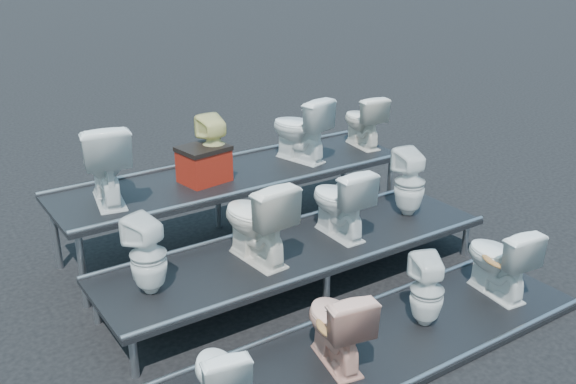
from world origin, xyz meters
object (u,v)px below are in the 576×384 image
toilet_5 (256,220)px  toilet_10 (300,129)px  toilet_2 (427,291)px  red_crate (204,166)px  toilet_6 (339,201)px  toilet_8 (105,162)px  toilet_1 (336,324)px  toilet_9 (214,148)px  toilet_0 (218,376)px  toilet_11 (363,121)px  toilet_4 (148,255)px  toilet_3 (499,259)px  toilet_7 (410,183)px

toilet_5 → toilet_10: (1.40, 1.30, 0.37)m
toilet_2 → toilet_5: 1.73m
toilet_10 → red_crate: size_ratio=1.59×
toilet_10 → red_crate: 1.33m
toilet_6 → toilet_8: (-2.02, 1.30, 0.44)m
toilet_1 → red_crate: 2.65m
toilet_1 → toilet_9: 2.73m
toilet_0 → toilet_11: 4.45m
toilet_10 → toilet_1: bearing=47.1°
toilet_8 → toilet_0: bearing=98.0°
toilet_2 → toilet_6: size_ratio=0.89×
toilet_4 → toilet_9: 1.91m
toilet_11 → toilet_3: bearing=89.0°
toilet_8 → red_crate: bearing=-170.8°
toilet_10 → toilet_9: bearing=-14.3°
toilet_5 → red_crate: bearing=-98.8°
red_crate → toilet_8: bearing=169.6°
toilet_0 → toilet_7: bearing=-146.2°
toilet_3 → toilet_7: toilet_7 is taller
toilet_2 → toilet_6: 1.37m
toilet_10 → toilet_4: bearing=13.1°
toilet_11 → toilet_8: bearing=7.3°
toilet_0 → red_crate: size_ratio=1.28×
toilet_0 → toilet_3: (3.13, 0.00, 0.06)m
toilet_3 → toilet_9: (-1.78, 2.60, 0.78)m
toilet_3 → toilet_8: (-3.02, 2.60, 0.84)m
toilet_3 → red_crate: bearing=-46.7°
toilet_7 → toilet_10: toilet_10 is taller
toilet_1 → red_crate: (0.11, 2.57, 0.61)m
toilet_0 → toilet_3: size_ratio=0.83×
toilet_0 → toilet_2: toilet_2 is taller
toilet_0 → toilet_10: size_ratio=0.81×
toilet_4 → toilet_11: bearing=179.5°
toilet_2 → toilet_7: toilet_7 is taller
toilet_10 → toilet_2: bearing=67.6°
toilet_8 → toilet_1: bearing=121.4°
toilet_2 → red_crate: size_ratio=1.38×
toilet_2 → red_crate: 2.81m
toilet_6 → toilet_7: size_ratio=1.01×
toilet_2 → toilet_7: bearing=-106.0°
toilet_1 → toilet_2: size_ratio=1.07×
toilet_11 → toilet_10: bearing=7.3°
toilet_6 → red_crate: size_ratio=1.55×
toilet_5 → toilet_6: (1.01, 0.00, -0.04)m
toilet_5 → toilet_11: toilet_11 is taller
toilet_4 → red_crate: bearing=-154.1°
toilet_4 → toilet_10: toilet_10 is taller
toilet_9 → toilet_5: bearing=80.8°
toilet_5 → toilet_0: bearing=44.7°
toilet_4 → toilet_5: 1.11m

